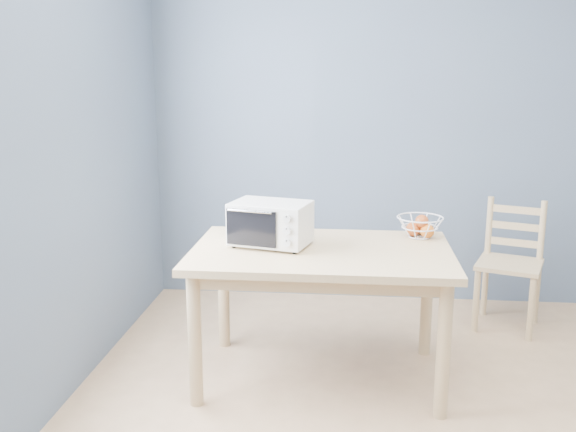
# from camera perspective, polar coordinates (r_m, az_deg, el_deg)

# --- Properties ---
(room) EXTENTS (4.01, 4.51, 2.61)m
(room) POSITION_cam_1_polar(r_m,az_deg,el_deg) (2.55, 17.89, 3.35)
(room) COLOR tan
(room) RESTS_ON ground
(dining_table) EXTENTS (1.40, 0.90, 0.75)m
(dining_table) POSITION_cam_1_polar(r_m,az_deg,el_deg) (3.50, 2.97, -4.53)
(dining_table) COLOR tan
(dining_table) RESTS_ON ground
(toaster_oven) EXTENTS (0.47, 0.38, 0.24)m
(toaster_oven) POSITION_cam_1_polar(r_m,az_deg,el_deg) (3.51, -1.81, -0.59)
(toaster_oven) COLOR silver
(toaster_oven) RESTS_ON dining_table
(fruit_basket) EXTENTS (0.35, 0.35, 0.14)m
(fruit_basket) POSITION_cam_1_polar(r_m,az_deg,el_deg) (3.76, 11.67, -0.88)
(fruit_basket) COLOR white
(fruit_basket) RESTS_ON dining_table
(dining_chair) EXTENTS (0.51, 0.51, 0.85)m
(dining_chair) POSITION_cam_1_polar(r_m,az_deg,el_deg) (4.54, 19.13, -4.19)
(dining_chair) COLOR tan
(dining_chair) RESTS_ON ground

